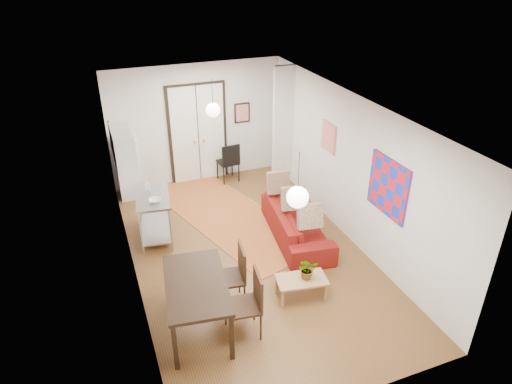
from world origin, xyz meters
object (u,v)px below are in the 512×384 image
object	(u,v)px
dining_chair_near	(226,269)
dining_chair_far	(240,296)
coffee_table	(301,281)
black_side_chair	(226,157)
sofa	(296,223)
fridge	(129,168)
kitchen_counter	(154,209)
dining_table	(196,288)

from	to	relation	value
dining_chair_near	dining_chair_far	bearing A→B (deg)	7.93
coffee_table	black_side_chair	bearing A→B (deg)	87.29
sofa	fridge	xyz separation A→B (m)	(-2.85, 3.00, 0.40)
sofa	dining_chair_far	bearing A→B (deg)	144.07
sofa	dining_chair_near	world-z (taller)	dining_chair_near
fridge	coffee_table	bearing A→B (deg)	-63.94
sofa	kitchen_counter	world-z (taller)	kitchen_counter
dining_chair_far	dining_chair_near	bearing A→B (deg)	-172.07
dining_chair_near	black_side_chair	bearing A→B (deg)	169.91
dining_chair_far	black_side_chair	distance (m)	5.21
coffee_table	dining_chair_near	xyz separation A→B (m)	(-1.18, 0.39, 0.30)
fridge	dining_table	world-z (taller)	fridge
kitchen_counter	dining_chair_far	bearing A→B (deg)	-68.29
sofa	kitchen_counter	bearing A→B (deg)	75.98
kitchen_counter	black_side_chair	distance (m)	2.94
fridge	dining_chair_near	distance (m)	4.36
dining_table	sofa	bearing A→B (deg)	34.60
kitchen_counter	black_side_chair	xyz separation A→B (m)	(2.15, 2.00, -0.03)
dining_chair_near	black_side_chair	xyz separation A→B (m)	(1.40, 4.32, -0.02)
dining_table	dining_chair_far	distance (m)	0.66
fridge	sofa	bearing A→B (deg)	-45.26
sofa	black_side_chair	distance (m)	3.11
kitchen_counter	dining_table	world-z (taller)	kitchen_counter
dining_table	black_side_chair	world-z (taller)	black_side_chair
coffee_table	dining_chair_far	bearing A→B (deg)	-165.50
coffee_table	dining_chair_far	world-z (taller)	dining_chair_far
kitchen_counter	fridge	world-z (taller)	fridge
coffee_table	fridge	xyz separation A→B (m)	(-2.16, 4.64, 0.42)
sofa	kitchen_counter	xyz separation A→B (m)	(-2.62, 1.06, 0.30)
sofa	dining_chair_far	xyz separation A→B (m)	(-1.88, -1.95, 0.29)
fridge	dining_chair_near	size ratio (longest dim) A/B	1.38
dining_chair_near	dining_chair_far	distance (m)	0.70
sofa	dining_chair_near	size ratio (longest dim) A/B	2.14
sofa	dining_chair_far	world-z (taller)	dining_chair_far
sofa	dining_chair_near	bearing A→B (deg)	131.64
coffee_table	dining_chair_near	bearing A→B (deg)	161.54
sofa	fridge	distance (m)	4.16
dining_chair_near	black_side_chair	world-z (taller)	dining_chair_near
dining_chair_near	dining_chair_far	world-z (taller)	same
fridge	dining_table	distance (m)	4.72
kitchen_counter	dining_chair_near	bearing A→B (deg)	-64.32
dining_table	kitchen_counter	bearing A→B (deg)	93.00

